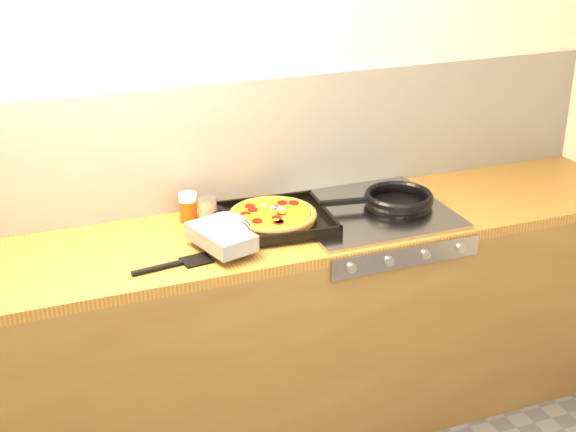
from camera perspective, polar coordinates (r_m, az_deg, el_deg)
name	(u,v)px	position (r m, az deg, el deg)	size (l,w,h in m)	color
room_shell	(236,144)	(3.17, -3.72, 5.15)	(3.20, 3.20, 3.20)	white
counter_run	(263,333)	(3.22, -1.80, -8.31)	(3.20, 0.62, 0.90)	brown
stovetop	(369,212)	(3.16, 5.79, 0.31)	(0.60, 0.56, 0.02)	#98989D
pizza_on_tray	(258,221)	(2.97, -2.13, -0.36)	(0.58, 0.48, 0.07)	black
frying_pan	(397,200)	(3.20, 7.76, 1.16)	(0.47, 0.31, 0.05)	black
tomato_can	(208,210)	(3.06, -5.73, 0.42)	(0.07, 0.07, 0.10)	#9A1B0C
juice_glass	(188,207)	(3.07, -7.11, 0.63)	(0.08, 0.08, 0.12)	#E4410D
wooden_spoon	(277,206)	(3.18, -0.75, 0.69)	(0.30, 0.04, 0.02)	#9D7842
black_spatula	(174,265)	(2.76, -8.13, -3.44)	(0.29, 0.10, 0.02)	black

